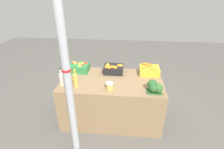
{
  "coord_description": "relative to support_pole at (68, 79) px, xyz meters",
  "views": [
    {
      "loc": [
        0.24,
        -2.5,
        2.16
      ],
      "look_at": [
        0.0,
        0.0,
        0.86
      ],
      "focal_mm": 28.0,
      "sensor_mm": 36.0,
      "label": 1
    }
  ],
  "objects": [
    {
      "name": "ground_plane",
      "position": [
        0.46,
        0.73,
        -1.16
      ],
      "size": [
        10.0,
        10.0,
        0.0
      ],
      "primitive_type": "plane",
      "color": "#605E59"
    },
    {
      "name": "market_table",
      "position": [
        0.46,
        0.73,
        -0.78
      ],
      "size": [
        1.65,
        0.91,
        0.76
      ],
      "primitive_type": "cube",
      "color": "#937551",
      "rests_on": "ground_plane"
    },
    {
      "name": "support_pole",
      "position": [
        0.0,
        0.0,
        0.0
      ],
      "size": [
        0.11,
        0.11,
        2.32
      ],
      "color": "#B7BABF",
      "rests_on": "ground_plane"
    },
    {
      "name": "apple_crate",
      "position": [
        -0.16,
        1.01,
        -0.32
      ],
      "size": [
        0.33,
        0.28,
        0.16
      ],
      "color": "#2D8442",
      "rests_on": "market_table"
    },
    {
      "name": "orange_crate",
      "position": [
        0.47,
        1.0,
        -0.32
      ],
      "size": [
        0.33,
        0.28,
        0.16
      ],
      "color": "black",
      "rests_on": "market_table"
    },
    {
      "name": "carrot_crate",
      "position": [
        1.09,
        1.01,
        -0.33
      ],
      "size": [
        0.33,
        0.28,
        0.16
      ],
      "color": "gold",
      "rests_on": "market_table"
    },
    {
      "name": "broccoli_pile",
      "position": [
        1.11,
        0.43,
        -0.31
      ],
      "size": [
        0.22,
        0.2,
        0.18
      ],
      "color": "#2D602D",
      "rests_on": "market_table"
    },
    {
      "name": "juice_bottle_cloudy",
      "position": [
        -0.29,
        0.48,
        -0.27
      ],
      "size": [
        0.07,
        0.07,
        0.3
      ],
      "color": "beige",
      "rests_on": "market_table"
    },
    {
      "name": "juice_bottle_ruby",
      "position": [
        -0.17,
        0.48,
        -0.28
      ],
      "size": [
        0.07,
        0.07,
        0.26
      ],
      "color": "#B2333D",
      "rests_on": "market_table"
    },
    {
      "name": "juice_bottle_golden",
      "position": [
        -0.07,
        0.48,
        -0.27
      ],
      "size": [
        0.07,
        0.07,
        0.29
      ],
      "color": "gold",
      "rests_on": "market_table"
    },
    {
      "name": "pickle_jar",
      "position": [
        0.46,
        0.44,
        -0.34
      ],
      "size": [
        0.11,
        0.11,
        0.11
      ],
      "color": "#DBBC56",
      "rests_on": "market_table"
    }
  ]
}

